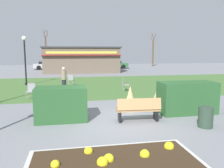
{
  "coord_description": "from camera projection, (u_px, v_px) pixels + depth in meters",
  "views": [
    {
      "loc": [
        -1.86,
        -8.4,
        2.72
      ],
      "look_at": [
        0.31,
        2.97,
        1.07
      ],
      "focal_mm": 36.72,
      "sensor_mm": 36.0,
      "label": 1
    }
  ],
  "objects": [
    {
      "name": "tree_right_bg",
      "position": [
        46.0,
        50.0,
        41.07
      ],
      "size": [
        0.91,
        0.96,
        6.5
      ],
      "color": "brown",
      "rests_on": "ground_plane"
    },
    {
      "name": "ornamental_grass_behind_right",
      "position": [
        157.0,
        98.0,
        11.0
      ],
      "size": [
        0.65,
        0.65,
        1.0
      ],
      "primitive_type": "cone",
      "color": "tan",
      "rests_on": "ground_plane"
    },
    {
      "name": "parked_car_west_slot",
      "position": [
        48.0,
        65.0,
        34.86
      ],
      "size": [
        4.3,
        2.25,
        1.2
      ],
      "color": "#B7BABF",
      "rests_on": "ground_plane"
    },
    {
      "name": "hedge_left",
      "position": [
        61.0,
        104.0,
        9.01
      ],
      "size": [
        1.98,
        1.1,
        1.34
      ],
      "primitive_type": "cube",
      "color": "#28562B",
      "rests_on": "ground_plane"
    },
    {
      "name": "cafe_chair_east",
      "position": [
        125.0,
        84.0,
        15.67
      ],
      "size": [
        0.56,
        0.56,
        0.89
      ],
      "color": "gray",
      "rests_on": "ground_plane"
    },
    {
      "name": "cafe_chair_west",
      "position": [
        71.0,
        79.0,
        18.08
      ],
      "size": [
        0.56,
        0.56,
        0.89
      ],
      "color": "gray",
      "rests_on": "ground_plane"
    },
    {
      "name": "lawn_patch",
      "position": [
        92.0,
        85.0,
        18.65
      ],
      "size": [
        36.0,
        12.0,
        0.01
      ],
      "primitive_type": "cube",
      "color": "#446B33",
      "rests_on": "ground_plane"
    },
    {
      "name": "cafe_chair_center",
      "position": [
        31.0,
        90.0,
        13.15
      ],
      "size": [
        0.5,
        0.5,
        0.89
      ],
      "color": "gray",
      "rests_on": "ground_plane"
    },
    {
      "name": "food_kiosk",
      "position": [
        82.0,
        60.0,
        29.28
      ],
      "size": [
        9.71,
        4.02,
        3.3
      ],
      "color": "#6B5B4C",
      "rests_on": "ground_plane"
    },
    {
      "name": "flower_bed",
      "position": [
        114.0,
        163.0,
        5.44
      ],
      "size": [
        4.14,
        1.94,
        0.33
      ],
      "color": "beige",
      "rests_on": "ground_plane"
    },
    {
      "name": "trash_bin",
      "position": [
        206.0,
        117.0,
        8.23
      ],
      "size": [
        0.52,
        0.52,
        0.75
      ],
      "primitive_type": "cylinder",
      "color": "#2D4233",
      "rests_on": "ground_plane"
    },
    {
      "name": "parked_car_east_slot",
      "position": [
        114.0,
        64.0,
        36.79
      ],
      "size": [
        4.36,
        2.38,
        1.2
      ],
      "color": "#2D6638",
      "rests_on": "ground_plane"
    },
    {
      "name": "ornamental_grass_behind_left",
      "position": [
        130.0,
        98.0,
        10.51
      ],
      "size": [
        0.66,
        0.66,
        1.16
      ],
      "primitive_type": "cone",
      "color": "tan",
      "rests_on": "ground_plane"
    },
    {
      "name": "tree_left_bg",
      "position": [
        153.0,
        52.0,
        41.9
      ],
      "size": [
        0.91,
        0.96,
        5.94
      ],
      "color": "brown",
      "rests_on": "ground_plane"
    },
    {
      "name": "ground_plane",
      "position": [
        118.0,
        122.0,
        8.9
      ],
      "size": [
        80.0,
        80.0,
        0.0
      ],
      "primitive_type": "plane",
      "color": "slate"
    },
    {
      "name": "lamppost_far",
      "position": [
        25.0,
        54.0,
        18.24
      ],
      "size": [
        0.36,
        0.36,
        3.92
      ],
      "color": "black",
      "rests_on": "ground_plane"
    },
    {
      "name": "person_strolling",
      "position": [
        64.0,
        79.0,
        15.26
      ],
      "size": [
        0.34,
        0.34,
        1.69
      ],
      "rotation": [
        0.0,
        0.0,
        3.86
      ],
      "color": "#23232D",
      "rests_on": "ground_plane"
    },
    {
      "name": "parked_car_center_slot",
      "position": [
        83.0,
        65.0,
        35.86
      ],
      "size": [
        4.3,
        2.24,
        1.2
      ],
      "color": "black",
      "rests_on": "ground_plane"
    },
    {
      "name": "hedge_right",
      "position": [
        187.0,
        98.0,
        10.11
      ],
      "size": [
        2.48,
        1.1,
        1.39
      ],
      "primitive_type": "cube",
      "color": "#28562B",
      "rests_on": "ground_plane"
    },
    {
      "name": "park_bench",
      "position": [
        138.0,
        109.0,
        8.9
      ],
      "size": [
        1.73,
        0.64,
        0.95
      ],
      "color": "tan",
      "rests_on": "ground_plane"
    }
  ]
}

